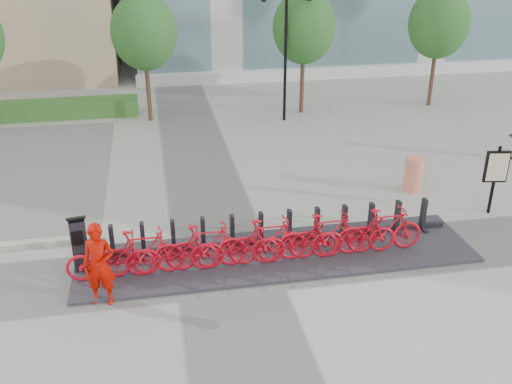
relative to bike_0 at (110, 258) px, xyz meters
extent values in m
plane|color=#B2B1A3|center=(2.60, 0.05, -0.59)|extent=(120.00, 120.00, 0.00)
cube|color=#367733|center=(-2.40, 13.25, -0.24)|extent=(6.00, 1.20, 0.70)
cylinder|color=#533427|center=(1.10, 12.05, 0.91)|extent=(0.18, 0.18, 3.00)
ellipsoid|color=#19471D|center=(1.10, 12.05, 3.01)|extent=(2.60, 2.60, 2.99)
cylinder|color=#533427|center=(7.60, 12.05, 0.91)|extent=(0.18, 0.18, 3.00)
ellipsoid|color=#19471D|center=(7.60, 12.05, 3.01)|extent=(2.60, 2.60, 2.99)
cylinder|color=#533427|center=(13.60, 12.05, 0.91)|extent=(0.18, 0.18, 3.00)
ellipsoid|color=#19471D|center=(13.60, 12.05, 3.01)|extent=(2.60, 2.60, 2.99)
cylinder|color=black|center=(6.60, 11.05, 1.91)|extent=(0.12, 0.12, 5.00)
cube|color=#323138|center=(3.90, 0.35, -0.55)|extent=(9.60, 2.40, 0.08)
imported|color=red|center=(0.00, 0.00, 0.00)|extent=(1.95, 0.68, 1.03)
imported|color=red|center=(0.72, 0.00, 0.06)|extent=(1.89, 0.54, 1.14)
imported|color=red|center=(1.44, 0.00, 0.00)|extent=(1.95, 0.68, 1.03)
imported|color=red|center=(2.16, 0.00, 0.06)|extent=(1.89, 0.54, 1.14)
imported|color=red|center=(2.88, 0.00, 0.00)|extent=(1.95, 0.68, 1.03)
imported|color=red|center=(3.60, 0.00, 0.06)|extent=(1.89, 0.54, 1.14)
imported|color=red|center=(4.32, 0.00, 0.00)|extent=(1.95, 0.68, 1.03)
imported|color=red|center=(5.04, 0.00, 0.06)|extent=(1.89, 0.54, 1.14)
imported|color=red|center=(5.76, 0.00, 0.00)|extent=(1.95, 0.68, 1.03)
imported|color=red|center=(6.48, 0.00, 0.06)|extent=(1.89, 0.54, 1.14)
cube|color=black|center=(-0.69, 0.52, 0.12)|extent=(0.39, 0.35, 1.27)
cube|color=black|center=(-0.69, 0.52, 0.79)|extent=(0.47, 0.41, 0.16)
cube|color=black|center=(-0.69, 0.35, 0.37)|extent=(0.25, 0.05, 0.35)
imported|color=#BA0B00|center=(-0.15, -0.81, 0.33)|extent=(0.74, 0.56, 1.84)
cylinder|color=#FE3300|center=(8.79, 3.37, -0.07)|extent=(0.69, 0.69, 1.05)
cylinder|color=black|center=(10.26, 1.55, 0.39)|extent=(0.09, 0.09, 1.97)
cube|color=black|center=(10.26, 1.55, 0.80)|extent=(0.65, 0.19, 0.90)
cube|color=beige|center=(10.26, 1.50, 0.80)|extent=(0.55, 0.11, 0.79)
camera|label=1|loc=(1.16, -11.32, 6.61)|focal=40.00mm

